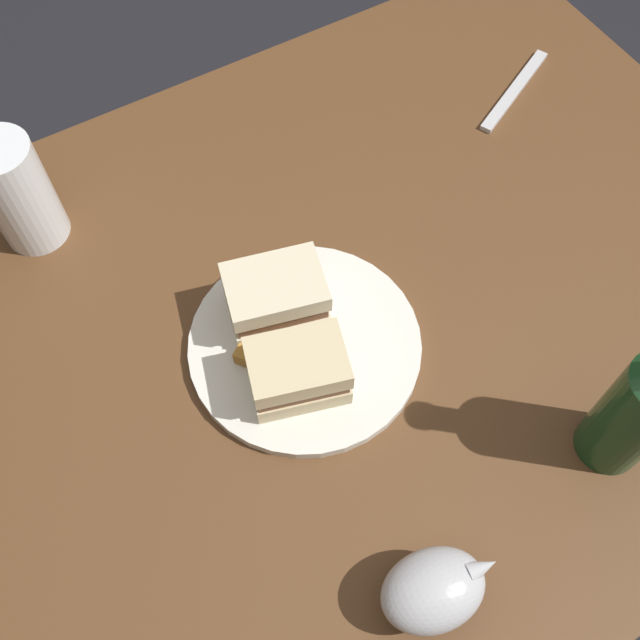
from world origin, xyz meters
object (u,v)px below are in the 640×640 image
object	(u,v)px
sandwich_half_left	(276,297)
pint_glass	(21,198)
plate	(305,345)
fork	(515,90)
gravy_boat	(434,590)
sandwich_half_right	(298,371)

from	to	relation	value
sandwich_half_left	pint_glass	xyz separation A→B (m)	(-0.20, 0.26, 0.02)
plate	fork	size ratio (longest dim) A/B	1.47
gravy_boat	pint_glass	bearing A→B (deg)	106.08
sandwich_half_left	sandwich_half_right	xyz separation A→B (m)	(-0.02, -0.09, -0.00)
sandwich_half_left	sandwich_half_right	world-z (taller)	sandwich_half_left
sandwich_half_left	fork	bearing A→B (deg)	18.08
sandwich_half_right	gravy_boat	size ratio (longest dim) A/B	1.00
pint_glass	sandwich_half_right	bearing A→B (deg)	-63.64
sandwich_half_right	gravy_boat	distance (m)	0.25
sandwich_half_right	plate	bearing A→B (deg)	52.44
sandwich_half_right	fork	size ratio (longest dim) A/B	0.66
fork	gravy_boat	bearing A→B (deg)	-160.44
sandwich_half_left	fork	xyz separation A→B (m)	(0.46, 0.15, -0.04)
plate	gravy_boat	distance (m)	0.30
pint_glass	fork	size ratio (longest dim) A/B	0.82
sandwich_half_right	pint_glass	bearing A→B (deg)	116.36
plate	pint_glass	bearing A→B (deg)	123.45
sandwich_half_right	pint_glass	xyz separation A→B (m)	(-0.17, 0.35, 0.02)
sandwich_half_left	pint_glass	bearing A→B (deg)	127.27
pint_glass	fork	xyz separation A→B (m)	(0.66, -0.11, -0.06)
sandwich_half_left	sandwich_half_right	size ratio (longest dim) A/B	1.04
pint_glass	gravy_boat	world-z (taller)	pint_glass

